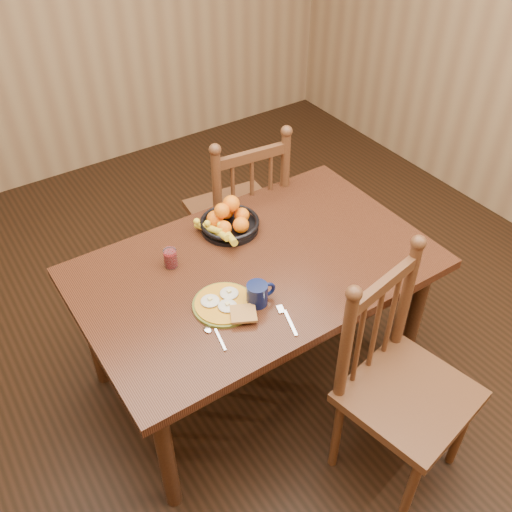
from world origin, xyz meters
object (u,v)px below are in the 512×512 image
dining_table (256,278)px  breakfast_plate (225,304)px  chair_near (401,386)px  fruit_bowl (228,221)px  chair_far (239,213)px  coffee_mug (258,294)px

dining_table → breakfast_plate: (-0.26, -0.15, 0.10)m
chair_near → fruit_bowl: size_ratio=3.33×
chair_far → chair_near: 1.40m
chair_far → dining_table: bearing=70.2°
chair_near → fruit_bowl: bearing=89.2°
dining_table → chair_near: 0.79m
dining_table → chair_far: (0.31, 0.64, -0.14)m
chair_far → fruit_bowl: bearing=57.8°
coffee_mug → fruit_bowl: fruit_bowl is taller
chair_far → coffee_mug: size_ratio=7.99×
chair_near → coffee_mug: size_ratio=8.04×
chair_far → coffee_mug: (-0.44, -0.85, 0.28)m
chair_far → fruit_bowl: 0.53m
chair_far → breakfast_plate: bearing=60.5°
chair_far → fruit_bowl: (-0.28, -0.36, 0.28)m
coffee_mug → fruit_bowl: size_ratio=0.41×
dining_table → coffee_mug: (-0.13, -0.21, 0.14)m
coffee_mug → fruit_bowl: (0.16, 0.50, 0.00)m
chair_far → breakfast_plate: size_ratio=3.50×
breakfast_plate → fruit_bowl: (0.29, 0.44, 0.04)m
breakfast_plate → coffee_mug: (0.13, -0.06, 0.04)m
dining_table → chair_near: (0.22, -0.75, -0.14)m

